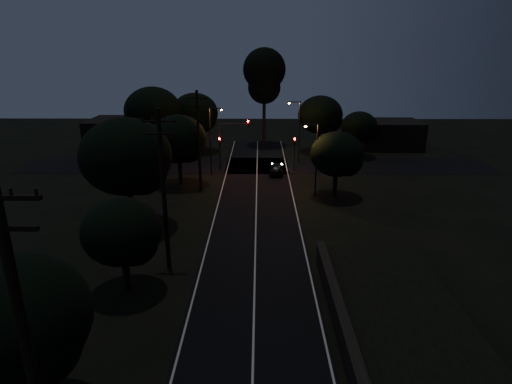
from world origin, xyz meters
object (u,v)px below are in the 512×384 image
object	(u,v)px
signal_mast	(233,135)
utility_pole_near	(31,367)
streetlight_c	(315,155)
tall_pine	(264,75)
streetlight_b	(298,127)
utility_pole_far	(199,140)
signal_right	(294,148)
car	(276,168)
signal_left	(220,148)
utility_pole_mid	(164,189)
streetlight_a	(212,136)

from	to	relation	value
signal_mast	utility_pole_near	bearing A→B (deg)	-94.20
signal_mast	streetlight_c	bearing A→B (deg)	-48.81
tall_pine	streetlight_b	world-z (taller)	tall_pine
utility_pole_near	streetlight_b	world-z (taller)	utility_pole_near
utility_pole_far	signal_right	xyz separation A→B (m)	(10.60, 7.99, -2.65)
utility_pole_near	car	world-z (taller)	utility_pole_near
signal_left	car	size ratio (longest dim) A/B	1.01
signal_left	signal_mast	xyz separation A→B (m)	(1.69, 0.00, 1.50)
signal_right	utility_pole_far	bearing A→B (deg)	-143.00
utility_pole_far	streetlight_b	bearing A→B (deg)	46.70
signal_left	signal_mast	world-z (taller)	signal_mast
utility_pole_mid	utility_pole_far	xyz separation A→B (m)	(0.00, 17.00, -0.25)
utility_pole_mid	signal_left	xyz separation A→B (m)	(1.40, 24.99, -2.90)
car	utility_pole_near	bearing A→B (deg)	82.40
streetlight_a	signal_right	bearing A→B (deg)	11.34
streetlight_c	car	size ratio (longest dim) A/B	1.85
utility_pole_near	car	bearing A→B (deg)	78.26
utility_pole_far	signal_left	bearing A→B (deg)	80.06
streetlight_a	car	world-z (taller)	streetlight_a
streetlight_c	utility_pole_mid	bearing A→B (deg)	-128.26
utility_pole_near	signal_right	xyz separation A→B (m)	(10.60, 41.99, -3.41)
streetlight_a	streetlight_c	distance (m)	13.72
utility_pole_near	streetlight_c	world-z (taller)	utility_pole_near
signal_right	streetlight_a	distance (m)	10.26
utility_pole_near	signal_left	xyz separation A→B (m)	(1.40, 41.99, -3.41)
signal_mast	signal_left	bearing A→B (deg)	-179.87
streetlight_c	streetlight_a	bearing A→B (deg)	144.31
signal_right	signal_mast	world-z (taller)	signal_mast
tall_pine	streetlight_b	distance (m)	13.19
signal_mast	streetlight_b	world-z (taller)	streetlight_b
signal_mast	streetlight_c	distance (m)	13.28
utility_pole_far	utility_pole_mid	bearing A→B (deg)	-90.00
utility_pole_near	signal_right	bearing A→B (deg)	75.83
utility_pole_mid	streetlight_b	world-z (taller)	utility_pole_mid
utility_pole_mid	utility_pole_far	distance (m)	17.00
utility_pole_near	signal_left	world-z (taller)	utility_pole_near
car	tall_pine	bearing A→B (deg)	-81.26
utility_pole_far	streetlight_b	world-z (taller)	utility_pole_far
streetlight_b	car	world-z (taller)	streetlight_b
utility_pole_mid	signal_left	world-z (taller)	utility_pole_mid
signal_right	streetlight_c	bearing A→B (deg)	-82.98
utility_pole_near	streetlight_a	world-z (taller)	utility_pole_near
utility_pole_near	streetlight_c	xyz separation A→B (m)	(11.83, 32.00, -1.89)
utility_pole_mid	streetlight_c	xyz separation A→B (m)	(11.83, 15.00, -1.39)
streetlight_b	streetlight_a	bearing A→B (deg)	-150.52
signal_mast	car	xyz separation A→B (m)	(5.27, -1.79, -3.65)
streetlight_c	streetlight_b	bearing A→B (deg)	92.14
streetlight_b	car	size ratio (longest dim) A/B	1.98
streetlight_b	streetlight_c	world-z (taller)	streetlight_b
signal_left	signal_mast	bearing A→B (deg)	0.13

